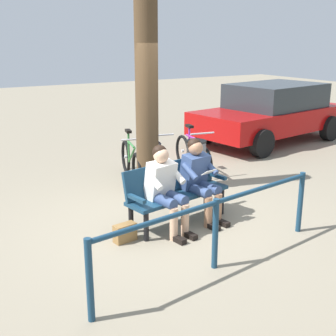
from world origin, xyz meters
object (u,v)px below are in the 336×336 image
(person_reading, at_px, (199,176))
(bicycle_blue, at_px, (193,155))
(person_companion, at_px, (165,185))
(bicycle_orange, at_px, (155,157))
(tree_trunk, at_px, (147,81))
(bench, at_px, (175,188))
(litter_bin, at_px, (196,164))
(bicycle_silver, at_px, (131,162))
(parked_car, at_px, (272,112))
(handbag, at_px, (125,233))

(person_reading, xyz_separation_m, bicycle_blue, (-1.22, -1.97, -0.31))
(person_companion, height_order, bicycle_orange, person_companion)
(tree_trunk, xyz_separation_m, bicycle_orange, (-0.57, -0.76, -1.53))
(bench, bearing_deg, litter_bin, -144.71)
(person_reading, bearing_deg, bicycle_orange, -112.59)
(person_companion, bearing_deg, bicycle_silver, -114.12)
(person_reading, height_order, tree_trunk, tree_trunk)
(litter_bin, distance_m, parked_car, 4.28)
(bicycle_orange, bearing_deg, bicycle_blue, 83.62)
(litter_bin, bearing_deg, person_reading, 57.34)
(person_reading, xyz_separation_m, bicycle_silver, (0.04, -2.16, -0.31))
(tree_trunk, distance_m, bicycle_blue, 2.05)
(litter_bin, bearing_deg, parked_car, -151.14)
(bicycle_orange, relative_size, parked_car, 0.37)
(parked_car, bearing_deg, person_companion, 25.15)
(tree_trunk, bearing_deg, person_companion, 69.77)
(handbag, xyz_separation_m, bicycle_blue, (-2.48, -2.09, 0.24))
(person_reading, relative_size, parked_car, 0.27)
(bench, height_order, bicycle_silver, bicycle_silver)
(person_companion, relative_size, tree_trunk, 0.32)
(person_reading, height_order, handbag, person_reading)
(handbag, height_order, tree_trunk, tree_trunk)
(bicycle_orange, bearing_deg, person_companion, -11.94)
(bench, bearing_deg, person_reading, 152.58)
(bench, distance_m, person_reading, 0.39)
(bench, bearing_deg, person_companion, 26.86)
(bicycle_blue, bearing_deg, person_companion, -32.08)
(parked_car, bearing_deg, bench, 24.96)
(handbag, bearing_deg, tree_trunk, -127.04)
(person_reading, bearing_deg, bench, -27.42)
(bench, height_order, litter_bin, bench)
(litter_bin, height_order, parked_car, parked_car)
(handbag, xyz_separation_m, bicycle_silver, (-1.22, -2.28, 0.24))
(person_companion, bearing_deg, bench, -153.14)
(handbag, height_order, parked_car, parked_car)
(tree_trunk, height_order, bicycle_silver, tree_trunk)
(parked_car, bearing_deg, handbag, 22.35)
(bench, relative_size, bicycle_silver, 1.01)
(bicycle_orange, bearing_deg, bicycle_silver, -68.10)
(litter_bin, relative_size, parked_car, 0.19)
(person_reading, distance_m, tree_trunk, 1.92)
(bench, height_order, parked_car, parked_car)
(bench, distance_m, bicycle_blue, 2.43)
(person_reading, relative_size, bicycle_orange, 0.73)
(bicycle_silver, bearing_deg, bicycle_blue, 96.01)
(handbag, bearing_deg, parked_car, -149.51)
(bench, bearing_deg, bicycle_orange, -121.51)
(person_reading, bearing_deg, parked_car, -153.42)
(bicycle_orange, bearing_deg, tree_trunk, -22.72)
(person_reading, height_order, parked_car, parked_car)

